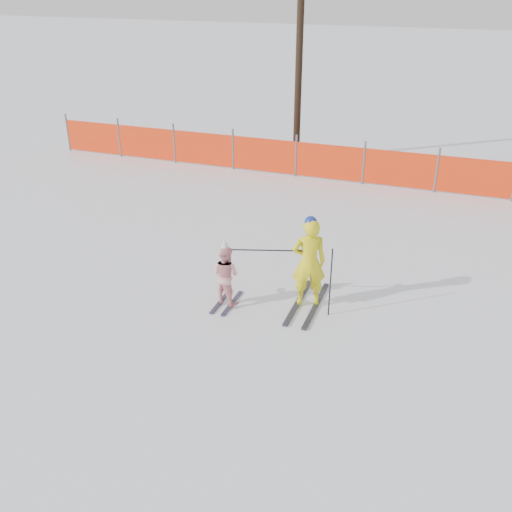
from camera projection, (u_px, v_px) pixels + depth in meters
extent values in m
plane|color=white|center=(246.00, 318.00, 10.07)|extent=(120.00, 120.00, 0.00)
cube|color=black|center=(298.00, 302.00, 10.53)|extent=(0.09, 1.66, 0.04)
cube|color=black|center=(316.00, 305.00, 10.42)|extent=(0.09, 1.66, 0.04)
imported|color=yellow|center=(309.00, 262.00, 10.09)|extent=(0.72, 0.60, 1.68)
sphere|color=navy|center=(311.00, 222.00, 9.74)|extent=(0.22, 0.22, 0.22)
cube|color=black|center=(221.00, 301.00, 10.57)|extent=(0.09, 0.91, 0.03)
cube|color=black|center=(232.00, 303.00, 10.50)|extent=(0.09, 0.91, 0.03)
imported|color=#FFA6AA|center=(226.00, 275.00, 10.27)|extent=(0.64, 0.56, 1.13)
cone|color=silver|center=(225.00, 245.00, 10.00)|extent=(0.19, 0.19, 0.24)
cylinder|color=black|center=(330.00, 283.00, 9.88)|extent=(0.02, 0.02, 1.31)
cylinder|color=black|center=(267.00, 250.00, 10.02)|extent=(1.19, 0.39, 0.02)
cylinder|color=#595960|center=(68.00, 132.00, 19.19)|extent=(0.06, 0.06, 1.25)
cylinder|color=#595960|center=(119.00, 138.00, 18.58)|extent=(0.06, 0.06, 1.25)
cylinder|color=#595960|center=(174.00, 143.00, 17.97)|extent=(0.06, 0.06, 1.25)
cylinder|color=#595960|center=(233.00, 149.00, 17.36)|extent=(0.06, 0.06, 1.25)
cylinder|color=#595960|center=(296.00, 156.00, 16.76)|extent=(0.06, 0.06, 1.25)
cylinder|color=#595960|center=(364.00, 163.00, 16.15)|extent=(0.06, 0.06, 1.25)
cylinder|color=#595960|center=(437.00, 170.00, 15.54)|extent=(0.06, 0.06, 1.25)
cube|color=#FF360D|center=(287.00, 157.00, 16.87)|extent=(15.46, 0.03, 1.00)
cylinder|color=black|center=(299.00, 71.00, 17.31)|extent=(0.21, 0.21, 5.57)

